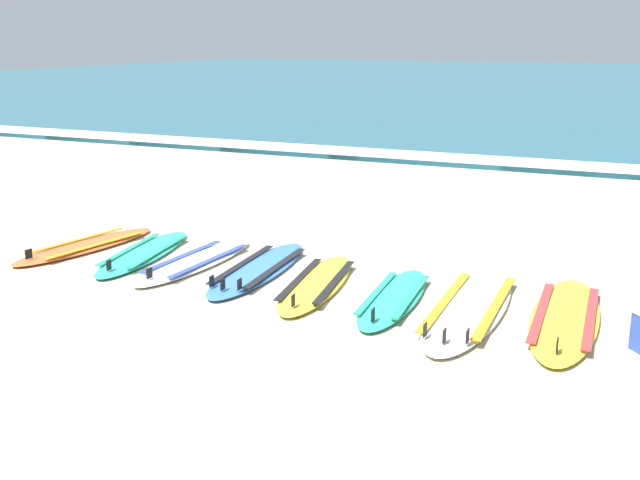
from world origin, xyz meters
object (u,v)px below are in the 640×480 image
surfboard_4 (317,283)px  surfboard_7 (565,318)px  surfboard_6 (470,307)px  surfboard_2 (196,261)px  surfboard_3 (259,269)px  surfboard_5 (394,298)px  surfboard_0 (86,246)px  surfboard_1 (144,253)px

surfboard_4 → surfboard_7: (2.47, 0.00, -0.00)m
surfboard_4 → surfboard_6: bearing=-2.6°
surfboard_2 → surfboard_4: same height
surfboard_3 → surfboard_4: bearing=-14.5°
surfboard_4 → surfboard_7: 2.47m
surfboard_3 → surfboard_4: same height
surfboard_5 → surfboard_6: bearing=2.7°
surfboard_2 → surfboard_5: 2.46m
surfboard_0 → surfboard_5: bearing=-4.3°
surfboard_3 → surfboard_5: bearing=-10.7°
surfboard_2 → surfboard_6: bearing=-4.3°
surfboard_0 → surfboard_7: same height
surfboard_2 → surfboard_7: same height
surfboard_2 → surfboard_4: (1.57, -0.17, 0.00)m
surfboard_0 → surfboard_7: size_ratio=0.89×
surfboard_7 → surfboard_2: bearing=177.7°
surfboard_4 → surfboard_5: (0.87, -0.11, 0.00)m
surfboard_2 → surfboard_6: 3.19m
surfboard_3 → surfboard_6: bearing=-6.6°
surfboard_0 → surfboard_3: 2.37m
surfboard_1 → surfboard_4: bearing=-5.3°
surfboard_0 → surfboard_5: same height
surfboard_3 → surfboard_4: (0.79, -0.20, -0.00)m
surfboard_7 → surfboard_0: bearing=178.0°
surfboard_5 → surfboard_3: bearing=169.3°
surfboard_4 → surfboard_5: 0.88m
surfboard_3 → surfboard_5: 1.69m
surfboard_0 → surfboard_6: bearing=-3.2°
surfboard_3 → surfboard_2: bearing=-177.2°
surfboard_4 → surfboard_5: bearing=-7.2°
surfboard_1 → surfboard_2: 0.75m
surfboard_0 → surfboard_7: bearing=-2.0°
surfboard_0 → surfboard_7: (5.63, -0.19, -0.00)m
surfboard_4 → surfboard_5: same height
surfboard_1 → surfboard_6: (3.93, -0.29, 0.00)m
surfboard_1 → surfboard_5: size_ratio=1.09×
surfboard_2 → surfboard_3: size_ratio=0.93×
surfboard_7 → surfboard_3: bearing=176.4°
surfboard_5 → surfboard_7: size_ratio=0.82×
surfboard_6 → surfboard_7: same height
surfboard_0 → surfboard_4: (3.16, -0.20, -0.00)m
surfboard_2 → surfboard_7: 4.04m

